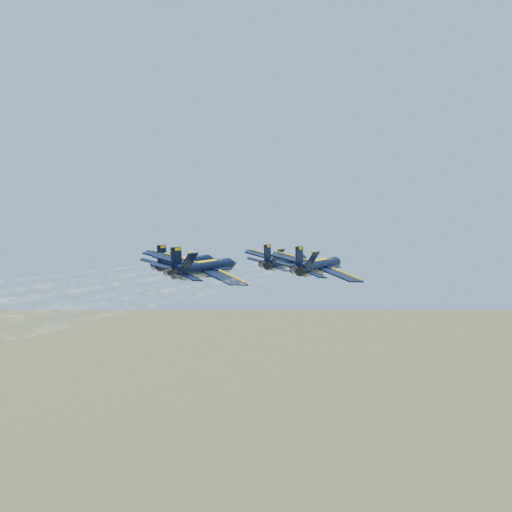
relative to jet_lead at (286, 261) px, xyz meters
The scene contains 4 objects.
jet_lead is the anchor object (origin of this frame).
jet_left 14.60m from the jet_lead, 129.18° to the right, with size 11.71×15.71×4.46m.
jet_right 15.01m from the jet_lead, 44.71° to the right, with size 11.71×15.71×4.46m.
jet_slot 22.45m from the jet_lead, 85.14° to the right, with size 11.71×15.71×4.46m.
Camera 1 is at (45.63, -75.06, 105.62)m, focal length 50.00 mm.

